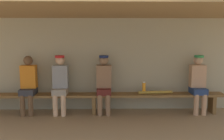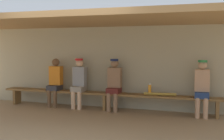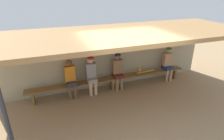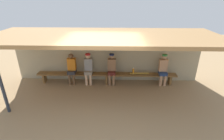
{
  "view_description": "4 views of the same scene",
  "coord_description": "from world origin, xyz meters",
  "px_view_note": "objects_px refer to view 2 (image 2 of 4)",
  "views": [
    {
      "loc": [
        0.3,
        -3.85,
        1.74
      ],
      "look_at": [
        0.41,
        1.44,
        1.03
      ],
      "focal_mm": 38.55,
      "sensor_mm": 36.0,
      "label": 1
    },
    {
      "loc": [
        2.32,
        -5.27,
        1.64
      ],
      "look_at": [
        0.22,
        1.38,
        1.07
      ],
      "focal_mm": 44.47,
      "sensor_mm": 36.0,
      "label": 2
    },
    {
      "loc": [
        -2.18,
        -4.29,
        3.49
      ],
      "look_at": [
        -0.11,
        1.24,
        0.92
      ],
      "focal_mm": 30.21,
      "sensor_mm": 36.0,
      "label": 3
    },
    {
      "loc": [
        0.44,
        -5.05,
        3.55
      ],
      "look_at": [
        0.25,
        1.17,
        0.8
      ],
      "focal_mm": 27.12,
      "sensor_mm": 36.0,
      "label": 4
    }
  ],
  "objects_px": {
    "bench": "(106,95)",
    "player_with_sunglasses": "(202,85)",
    "player_in_red": "(114,82)",
    "baseball_bat": "(160,94)",
    "player_in_white": "(79,81)",
    "water_bottle_clear": "(150,89)",
    "player_leftmost": "(55,80)"
  },
  "relations": [
    {
      "from": "bench",
      "to": "player_leftmost",
      "type": "xyz_separation_m",
      "value": [
        -1.49,
        0.0,
        0.34
      ]
    },
    {
      "from": "bench",
      "to": "player_in_red",
      "type": "relative_size",
      "value": 4.46
    },
    {
      "from": "bench",
      "to": "player_with_sunglasses",
      "type": "xyz_separation_m",
      "value": [
        2.4,
        0.0,
        0.36
      ]
    },
    {
      "from": "player_in_red",
      "to": "player_leftmost",
      "type": "distance_m",
      "value": 1.72
    },
    {
      "from": "bench",
      "to": "player_in_white",
      "type": "height_order",
      "value": "player_in_white"
    },
    {
      "from": "player_in_white",
      "to": "water_bottle_clear",
      "type": "bearing_deg",
      "value": 0.95
    },
    {
      "from": "player_in_white",
      "to": "baseball_bat",
      "type": "relative_size",
      "value": 1.69
    },
    {
      "from": "player_in_red",
      "to": "water_bottle_clear",
      "type": "distance_m",
      "value": 0.94
    },
    {
      "from": "bench",
      "to": "baseball_bat",
      "type": "xyz_separation_m",
      "value": [
        1.41,
        -0.0,
        0.11
      ]
    },
    {
      "from": "player_leftmost",
      "to": "bench",
      "type": "bearing_deg",
      "value": -0.12
    },
    {
      "from": "player_leftmost",
      "to": "baseball_bat",
      "type": "xyz_separation_m",
      "value": [
        2.9,
        -0.0,
        -0.24
      ]
    },
    {
      "from": "baseball_bat",
      "to": "bench",
      "type": "bearing_deg",
      "value": 175.79
    },
    {
      "from": "bench",
      "to": "player_with_sunglasses",
      "type": "height_order",
      "value": "player_with_sunglasses"
    },
    {
      "from": "player_leftmost",
      "to": "player_with_sunglasses",
      "type": "bearing_deg",
      "value": 0.01
    },
    {
      "from": "water_bottle_clear",
      "to": "player_in_white",
      "type": "bearing_deg",
      "value": -179.05
    },
    {
      "from": "bench",
      "to": "player_with_sunglasses",
      "type": "distance_m",
      "value": 2.43
    },
    {
      "from": "player_in_red",
      "to": "water_bottle_clear",
      "type": "xyz_separation_m",
      "value": [
        0.93,
        0.03,
        -0.15
      ]
    },
    {
      "from": "player_in_white",
      "to": "water_bottle_clear",
      "type": "height_order",
      "value": "player_in_white"
    },
    {
      "from": "player_in_red",
      "to": "player_leftmost",
      "type": "bearing_deg",
      "value": -179.98
    },
    {
      "from": "player_in_white",
      "to": "baseball_bat",
      "type": "height_order",
      "value": "player_in_white"
    },
    {
      "from": "player_with_sunglasses",
      "to": "water_bottle_clear",
      "type": "bearing_deg",
      "value": 178.53
    },
    {
      "from": "water_bottle_clear",
      "to": "player_in_red",
      "type": "bearing_deg",
      "value": -178.02
    },
    {
      "from": "water_bottle_clear",
      "to": "baseball_bat",
      "type": "distance_m",
      "value": 0.28
    },
    {
      "from": "player_with_sunglasses",
      "to": "water_bottle_clear",
      "type": "distance_m",
      "value": 1.26
    },
    {
      "from": "player_in_white",
      "to": "player_in_red",
      "type": "distance_m",
      "value": 1.0
    },
    {
      "from": "player_in_red",
      "to": "baseball_bat",
      "type": "relative_size",
      "value": 1.69
    },
    {
      "from": "bench",
      "to": "player_in_white",
      "type": "distance_m",
      "value": 0.85
    },
    {
      "from": "player_with_sunglasses",
      "to": "baseball_bat",
      "type": "xyz_separation_m",
      "value": [
        -0.99,
        -0.0,
        -0.25
      ]
    },
    {
      "from": "player_leftmost",
      "to": "baseball_bat",
      "type": "bearing_deg",
      "value": -0.06
    },
    {
      "from": "player_in_red",
      "to": "player_with_sunglasses",
      "type": "bearing_deg",
      "value": 0.0
    },
    {
      "from": "bench",
      "to": "player_leftmost",
      "type": "bearing_deg",
      "value": 179.88
    },
    {
      "from": "player_in_white",
      "to": "player_in_red",
      "type": "bearing_deg",
      "value": 0.0
    }
  ]
}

